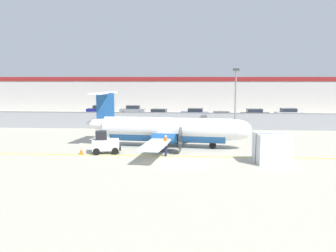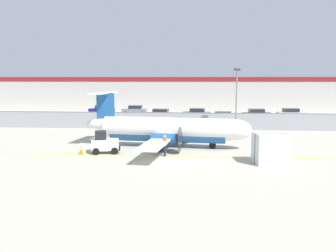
{
  "view_description": "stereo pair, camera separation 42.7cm",
  "coord_description": "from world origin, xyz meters",
  "px_view_note": "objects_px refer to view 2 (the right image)",
  "views": [
    {
      "loc": [
        1.12,
        -27.23,
        6.13
      ],
      "look_at": [
        -1.32,
        6.99,
        1.8
      ],
      "focal_mm": 40.0,
      "sensor_mm": 36.0,
      "label": 1
    },
    {
      "loc": [
        1.55,
        -27.2,
        6.13
      ],
      "look_at": [
        -1.32,
        6.99,
        1.8
      ],
      "focal_mm": 40.0,
      "sensor_mm": 36.0,
      "label": 2
    }
  ],
  "objects_px": {
    "parked_car_1": "(135,110)",
    "parked_car_2": "(161,114)",
    "traffic_cone_far_left": "(81,150)",
    "parked_car_0": "(102,110)",
    "parked_car_4": "(222,117)",
    "apron_light_pole": "(236,96)",
    "baggage_tug": "(105,143)",
    "parked_car_6": "(291,114)",
    "traffic_cone_far_right": "(148,142)",
    "traffic_cone_near_right": "(107,141)",
    "commuter_airplane": "(170,130)",
    "cargo_container": "(271,149)",
    "traffic_cone_near_left": "(159,148)",
    "parked_car_5": "(257,114)",
    "parked_car_3": "(197,114)",
    "ground_crew_worker": "(165,144)"
  },
  "relations": [
    {
      "from": "parked_car_4",
      "to": "traffic_cone_far_left",
      "type": "bearing_deg",
      "value": 62.78
    },
    {
      "from": "parked_car_0",
      "to": "parked_car_4",
      "type": "relative_size",
      "value": 1.01
    },
    {
      "from": "traffic_cone_near_right",
      "to": "traffic_cone_far_right",
      "type": "bearing_deg",
      "value": -7.8
    },
    {
      "from": "baggage_tug",
      "to": "parked_car_1",
      "type": "height_order",
      "value": "baggage_tug"
    },
    {
      "from": "parked_car_6",
      "to": "parked_car_4",
      "type": "bearing_deg",
      "value": -155.25
    },
    {
      "from": "commuter_airplane",
      "to": "parked_car_5",
      "type": "height_order",
      "value": "commuter_airplane"
    },
    {
      "from": "traffic_cone_near_right",
      "to": "parked_car_2",
      "type": "xyz_separation_m",
      "value": [
        3.1,
        20.84,
        0.58
      ]
    },
    {
      "from": "parked_car_3",
      "to": "traffic_cone_far_left",
      "type": "bearing_deg",
      "value": 77.17
    },
    {
      "from": "cargo_container",
      "to": "traffic_cone_near_right",
      "type": "distance_m",
      "value": 15.71
    },
    {
      "from": "parked_car_1",
      "to": "traffic_cone_near_right",
      "type": "bearing_deg",
      "value": 93.75
    },
    {
      "from": "traffic_cone_far_left",
      "to": "parked_car_0",
      "type": "xyz_separation_m",
      "value": [
        -6.81,
        32.66,
        0.58
      ]
    },
    {
      "from": "traffic_cone_near_right",
      "to": "parked_car_3",
      "type": "xyz_separation_m",
      "value": [
        8.31,
        22.33,
        0.58
      ]
    },
    {
      "from": "commuter_airplane",
      "to": "traffic_cone_near_right",
      "type": "bearing_deg",
      "value": 174.53
    },
    {
      "from": "parked_car_3",
      "to": "parked_car_4",
      "type": "distance_m",
      "value": 6.31
    },
    {
      "from": "parked_car_4",
      "to": "traffic_cone_far_right",
      "type": "bearing_deg",
      "value": 68.86
    },
    {
      "from": "traffic_cone_far_left",
      "to": "parked_car_4",
      "type": "bearing_deg",
      "value": 59.92
    },
    {
      "from": "parked_car_4",
      "to": "apron_light_pole",
      "type": "distance_m",
      "value": 10.4
    },
    {
      "from": "commuter_airplane",
      "to": "traffic_cone_near_right",
      "type": "distance_m",
      "value": 6.39
    },
    {
      "from": "cargo_container",
      "to": "traffic_cone_near_left",
      "type": "distance_m",
      "value": 9.47
    },
    {
      "from": "traffic_cone_near_left",
      "to": "parked_car_5",
      "type": "bearing_deg",
      "value": 64.64
    },
    {
      "from": "traffic_cone_near_right",
      "to": "parked_car_6",
      "type": "relative_size",
      "value": 0.15
    },
    {
      "from": "parked_car_4",
      "to": "baggage_tug",
      "type": "bearing_deg",
      "value": 66.08
    },
    {
      "from": "baggage_tug",
      "to": "traffic_cone_near_left",
      "type": "bearing_deg",
      "value": 1.95
    },
    {
      "from": "commuter_airplane",
      "to": "baggage_tug",
      "type": "relative_size",
      "value": 6.37
    },
    {
      "from": "traffic_cone_far_right",
      "to": "parked_car_2",
      "type": "height_order",
      "value": "parked_car_2"
    },
    {
      "from": "traffic_cone_far_right",
      "to": "parked_car_2",
      "type": "bearing_deg",
      "value": 92.37
    },
    {
      "from": "parked_car_0",
      "to": "parked_car_1",
      "type": "height_order",
      "value": "same"
    },
    {
      "from": "cargo_container",
      "to": "apron_light_pole",
      "type": "height_order",
      "value": "apron_light_pole"
    },
    {
      "from": "commuter_airplane",
      "to": "traffic_cone_far_right",
      "type": "relative_size",
      "value": 25.12
    },
    {
      "from": "commuter_airplane",
      "to": "traffic_cone_near_right",
      "type": "xyz_separation_m",
      "value": [
        -6.12,
        1.29,
        -1.29
      ]
    },
    {
      "from": "parked_car_1",
      "to": "parked_car_2",
      "type": "xyz_separation_m",
      "value": [
        5.27,
        -7.15,
        0.0
      ]
    },
    {
      "from": "baggage_tug",
      "to": "commuter_airplane",
      "type": "bearing_deg",
      "value": 18.12
    },
    {
      "from": "traffic_cone_near_left",
      "to": "cargo_container",
      "type": "bearing_deg",
      "value": -24.43
    },
    {
      "from": "commuter_airplane",
      "to": "parked_car_5",
      "type": "relative_size",
      "value": 3.74
    },
    {
      "from": "commuter_airplane",
      "to": "apron_light_pole",
      "type": "bearing_deg",
      "value": 58.69
    },
    {
      "from": "commuter_airplane",
      "to": "baggage_tug",
      "type": "distance_m",
      "value": 6.15
    },
    {
      "from": "parked_car_0",
      "to": "parked_car_6",
      "type": "xyz_separation_m",
      "value": [
        30.44,
        -4.21,
        0.0
      ]
    },
    {
      "from": "parked_car_3",
      "to": "parked_car_6",
      "type": "bearing_deg",
      "value": -169.55
    },
    {
      "from": "commuter_airplane",
      "to": "parked_car_3",
      "type": "relative_size",
      "value": 3.69
    },
    {
      "from": "parked_car_0",
      "to": "parked_car_5",
      "type": "xyz_separation_m",
      "value": [
        25.09,
        -5.71,
        0.0
      ]
    },
    {
      "from": "traffic_cone_near_right",
      "to": "parked_car_1",
      "type": "relative_size",
      "value": 0.15
    },
    {
      "from": "parked_car_5",
      "to": "parked_car_0",
      "type": "bearing_deg",
      "value": 163.47
    },
    {
      "from": "baggage_tug",
      "to": "apron_light_pole",
      "type": "relative_size",
      "value": 0.35
    },
    {
      "from": "traffic_cone_near_right",
      "to": "commuter_airplane",
      "type": "bearing_deg",
      "value": -11.92
    },
    {
      "from": "commuter_airplane",
      "to": "ground_crew_worker",
      "type": "relative_size",
      "value": 9.46
    },
    {
      "from": "baggage_tug",
      "to": "traffic_cone_far_left",
      "type": "distance_m",
      "value": 2.0
    },
    {
      "from": "commuter_airplane",
      "to": "parked_car_1",
      "type": "distance_m",
      "value": 30.44
    },
    {
      "from": "cargo_container",
      "to": "traffic_cone_near_left",
      "type": "xyz_separation_m",
      "value": [
        -8.59,
        3.9,
        -0.79
      ]
    },
    {
      "from": "parked_car_6",
      "to": "apron_light_pole",
      "type": "xyz_separation_m",
      "value": [
        -9.9,
        -16.16,
        3.41
      ]
    },
    {
      "from": "traffic_cone_near_right",
      "to": "traffic_cone_far_right",
      "type": "height_order",
      "value": "same"
    }
  ]
}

